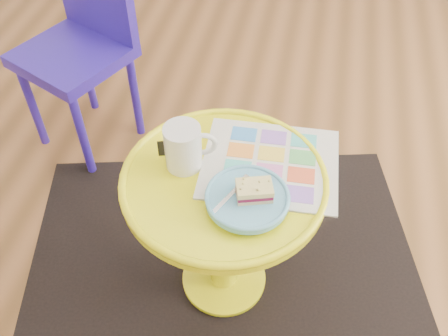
% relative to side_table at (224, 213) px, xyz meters
% --- Properties ---
extents(floor, '(4.00, 4.00, 0.00)m').
position_rel_side_table_xyz_m(floor, '(0.20, 0.27, -0.37)').
color(floor, brown).
rests_on(floor, ground).
extents(room_walls, '(4.00, 4.00, 4.00)m').
position_rel_side_table_xyz_m(room_walls, '(-0.80, 1.27, -0.31)').
color(room_walls, silver).
rests_on(room_walls, ground).
extents(rug, '(1.53, 1.38, 0.01)m').
position_rel_side_table_xyz_m(rug, '(0.00, 0.00, -0.36)').
color(rug, black).
rests_on(rug, ground).
extents(side_table, '(0.54, 0.54, 0.51)m').
position_rel_side_table_xyz_m(side_table, '(0.00, 0.00, 0.00)').
color(side_table, yellow).
rests_on(side_table, ground).
extents(chair, '(0.47, 0.47, 0.80)m').
position_rel_side_table_xyz_m(chair, '(-0.65, 0.62, 0.09)').
color(chair, '#291797').
rests_on(chair, ground).
extents(newspaper, '(0.37, 0.31, 0.01)m').
position_rel_side_table_xyz_m(newspaper, '(0.11, 0.07, 0.15)').
color(newspaper, silver).
rests_on(newspaper, side_table).
extents(mug, '(0.13, 0.10, 0.13)m').
position_rel_side_table_xyz_m(mug, '(-0.11, 0.03, 0.21)').
color(mug, silver).
rests_on(mug, side_table).
extents(plate, '(0.21, 0.21, 0.02)m').
position_rel_side_table_xyz_m(plate, '(0.07, -0.07, 0.16)').
color(plate, '#61ABCF').
rests_on(plate, newspaper).
extents(cake_slice, '(0.10, 0.08, 0.04)m').
position_rel_side_table_xyz_m(cake_slice, '(0.09, -0.07, 0.19)').
color(cake_slice, '#D3BC8C').
rests_on(cake_slice, plate).
extents(fork, '(0.08, 0.14, 0.00)m').
position_rel_side_table_xyz_m(fork, '(0.04, -0.07, 0.17)').
color(fork, silver).
rests_on(fork, plate).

